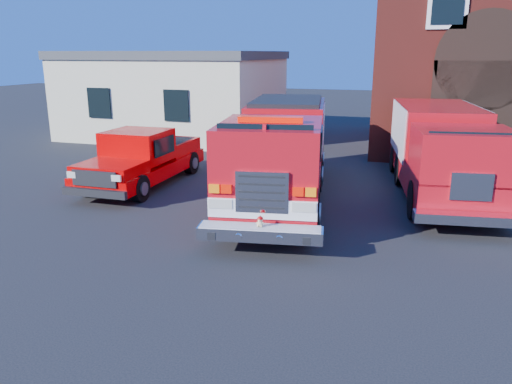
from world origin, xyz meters
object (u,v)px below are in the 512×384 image
(fire_engine, at_px, (281,151))
(secondary_truck, at_px, (442,149))
(pickup_truck, at_px, (143,159))
(side_building, at_px, (176,93))

(fire_engine, relative_size, secondary_truck, 1.13)
(pickup_truck, bearing_deg, fire_engine, -2.52)
(fire_engine, height_order, pickup_truck, fire_engine)
(pickup_truck, distance_m, secondary_truck, 9.56)
(secondary_truck, bearing_deg, pickup_truck, -168.83)
(fire_engine, bearing_deg, secondary_truck, 24.27)
(fire_engine, xyz_separation_m, secondary_truck, (4.57, 2.06, -0.03))
(side_building, xyz_separation_m, fire_engine, (8.50, -10.21, -0.74))
(side_building, height_order, fire_engine, side_building)
(fire_engine, relative_size, pickup_truck, 1.66)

